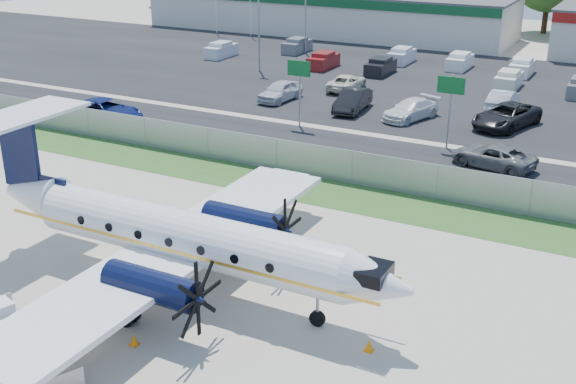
% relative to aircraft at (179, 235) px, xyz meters
% --- Properties ---
extents(ground, '(170.00, 170.00, 0.00)m').
position_rel_aircraft_xyz_m(ground, '(1.58, 0.66, -2.45)').
color(ground, '#B4AA99').
rests_on(ground, ground).
extents(grass_verge, '(170.00, 4.00, 0.02)m').
position_rel_aircraft_xyz_m(grass_verge, '(1.58, 12.66, -2.44)').
color(grass_verge, '#2D561E').
rests_on(grass_verge, ground).
extents(access_road, '(170.00, 8.00, 0.02)m').
position_rel_aircraft_xyz_m(access_road, '(1.58, 19.66, -2.44)').
color(access_road, black).
rests_on(access_road, ground).
extents(parking_lot, '(170.00, 32.00, 0.02)m').
position_rel_aircraft_xyz_m(parking_lot, '(1.58, 40.66, -2.44)').
color(parking_lot, black).
rests_on(parking_lot, ground).
extents(perimeter_fence, '(120.00, 0.06, 1.99)m').
position_rel_aircraft_xyz_m(perimeter_fence, '(1.58, 14.66, -1.45)').
color(perimeter_fence, gray).
rests_on(perimeter_fence, ground).
extents(building_west, '(46.40, 12.40, 5.24)m').
position_rel_aircraft_xyz_m(building_west, '(-22.42, 62.64, 0.18)').
color(building_west, beige).
rests_on(building_west, ground).
extents(sign_left, '(1.80, 0.26, 5.00)m').
position_rel_aircraft_xyz_m(sign_left, '(-6.42, 23.56, 1.16)').
color(sign_left, gray).
rests_on(sign_left, ground).
extents(sign_mid, '(1.80, 0.26, 5.00)m').
position_rel_aircraft_xyz_m(sign_mid, '(4.58, 23.56, 1.16)').
color(sign_mid, gray).
rests_on(sign_mid, ground).
extents(light_pole_nw, '(0.90, 0.35, 9.09)m').
position_rel_aircraft_xyz_m(light_pole_nw, '(-18.42, 38.66, 2.78)').
color(light_pole_nw, gray).
rests_on(light_pole_nw, ground).
extents(light_pole_sw, '(0.90, 0.35, 9.09)m').
position_rel_aircraft_xyz_m(light_pole_sw, '(-18.42, 48.66, 2.78)').
color(light_pole_sw, gray).
rests_on(light_pole_sw, ground).
extents(tree_line, '(112.00, 6.00, 14.00)m').
position_rel_aircraft_xyz_m(tree_line, '(1.58, 74.66, -2.45)').
color(tree_line, '#255017').
rests_on(tree_line, ground).
extents(aircraft, '(20.31, 20.08, 6.35)m').
position_rel_aircraft_xyz_m(aircraft, '(0.00, 0.00, 0.00)').
color(aircraft, silver).
rests_on(aircraft, ground).
extents(baggage_cart_near, '(2.22, 1.65, 1.04)m').
position_rel_aircraft_xyz_m(baggage_cart_near, '(-3.79, -5.77, -1.97)').
color(baggage_cart_near, gray).
rests_on(baggage_cart_near, ground).
extents(baggage_cart_far, '(2.53, 2.11, 1.15)m').
position_rel_aircraft_xyz_m(baggage_cart_far, '(0.21, -7.60, -1.92)').
color(baggage_cart_far, gray).
rests_on(baggage_cart_far, ground).
extents(cone_nose, '(0.35, 0.35, 0.49)m').
position_rel_aircraft_xyz_m(cone_nose, '(8.78, -0.68, -2.22)').
color(cone_nose, orange).
rests_on(cone_nose, ground).
extents(cone_port_wing, '(0.33, 0.33, 0.46)m').
position_rel_aircraft_xyz_m(cone_port_wing, '(0.98, -4.37, -2.23)').
color(cone_port_wing, orange).
rests_on(cone_port_wing, ground).
extents(cone_starboard_wing, '(0.38, 0.38, 0.54)m').
position_rel_aircraft_xyz_m(cone_starboard_wing, '(-3.85, 7.69, -2.20)').
color(cone_starboard_wing, orange).
rests_on(cone_starboard_wing, ground).
extents(road_car_west, '(6.25, 3.36, 1.67)m').
position_rel_aircraft_xyz_m(road_car_west, '(-19.76, 18.06, -2.45)').
color(road_car_west, navy).
rests_on(road_car_west, ground).
extents(road_car_mid, '(5.65, 3.66, 1.45)m').
position_rel_aircraft_xyz_m(road_car_mid, '(8.14, 21.28, -2.45)').
color(road_car_mid, '#595B5E').
rests_on(road_car_mid, ground).
extents(parked_car_a, '(2.29, 4.93, 1.63)m').
position_rel_aircraft_xyz_m(parked_car_a, '(-11.18, 29.49, -2.45)').
color(parked_car_a, silver).
rests_on(parked_car_a, ground).
extents(parked_car_b, '(2.29, 5.32, 1.71)m').
position_rel_aircraft_xyz_m(parked_car_b, '(-4.62, 29.32, -2.45)').
color(parked_car_b, black).
rests_on(parked_car_b, ground).
extents(parked_car_c, '(3.63, 5.57, 1.50)m').
position_rel_aircraft_xyz_m(parked_car_c, '(0.17, 29.19, -2.45)').
color(parked_car_c, silver).
rests_on(parked_car_c, ground).
extents(parked_car_d, '(4.58, 6.76, 1.72)m').
position_rel_aircraft_xyz_m(parked_car_d, '(7.00, 30.43, -2.45)').
color(parked_car_d, black).
rests_on(parked_car_d, ground).
extents(parked_car_f, '(2.63, 5.17, 1.40)m').
position_rel_aircraft_xyz_m(parked_car_f, '(-7.74, 35.35, -2.45)').
color(parked_car_f, beige).
rests_on(parked_car_f, ground).
extents(parked_car_g, '(1.79, 5.00, 1.64)m').
position_rel_aircraft_xyz_m(parked_car_g, '(5.76, 35.02, -2.45)').
color(parked_car_g, silver).
rests_on(parked_car_g, ground).
extents(far_parking_rows, '(56.00, 10.00, 1.60)m').
position_rel_aircraft_xyz_m(far_parking_rows, '(1.58, 45.66, -2.45)').
color(far_parking_rows, gray).
rests_on(far_parking_rows, ground).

